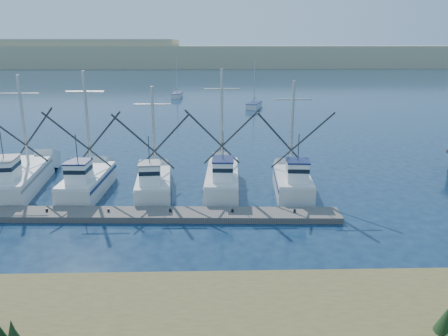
# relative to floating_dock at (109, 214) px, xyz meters

# --- Properties ---
(ground) EXTENTS (500.00, 500.00, 0.00)m
(ground) POSITION_rel_floating_dock_xyz_m (9.09, -5.18, -0.20)
(ground) COLOR #0D1C3A
(ground) RESTS_ON ground
(floating_dock) EXTENTS (29.88, 3.13, 0.40)m
(floating_dock) POSITION_rel_floating_dock_xyz_m (0.00, 0.00, 0.00)
(floating_dock) COLOR #5B5652
(floating_dock) RESTS_ON ground
(dune_ridge) EXTENTS (360.00, 60.00, 10.00)m
(dune_ridge) POSITION_rel_floating_dock_xyz_m (9.09, 204.82, 4.80)
(dune_ridge) COLOR tan
(dune_ridge) RESTS_ON ground
(trawler_fleet) EXTENTS (29.37, 9.45, 9.24)m
(trawler_fleet) POSITION_rel_floating_dock_xyz_m (-1.29, 4.90, 0.75)
(trawler_fleet) COLOR silver
(trawler_fleet) RESTS_ON ground
(sailboat_near) EXTENTS (3.33, 5.60, 8.10)m
(sailboat_near) POSITION_rel_floating_dock_xyz_m (14.11, 49.66, 0.30)
(sailboat_near) COLOR silver
(sailboat_near) RESTS_ON ground
(sailboat_far) EXTENTS (2.05, 6.20, 8.10)m
(sailboat_far) POSITION_rel_floating_dock_xyz_m (-0.58, 66.00, 0.29)
(sailboat_far) COLOR silver
(sailboat_far) RESTS_ON ground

